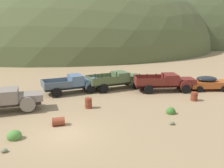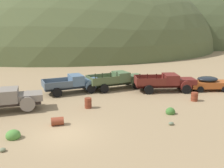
# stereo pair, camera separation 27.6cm
# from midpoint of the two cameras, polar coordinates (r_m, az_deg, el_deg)

# --- Properties ---
(ground_plane) EXTENTS (300.00, 300.00, 0.00)m
(ground_plane) POSITION_cam_midpoint_polar(r_m,az_deg,el_deg) (16.55, -11.06, -11.47)
(ground_plane) COLOR #937A56
(hill_far_right) EXTENTS (86.80, 80.67, 49.52)m
(hill_far_right) POSITION_cam_midpoint_polar(r_m,az_deg,el_deg) (83.21, -8.77, 8.37)
(hill_far_right) COLOR #4C5633
(hill_far_right) RESTS_ON ground
(hill_center) EXTENTS (94.86, 59.80, 49.82)m
(hill_center) POSITION_cam_midpoint_polar(r_m,az_deg,el_deg) (105.12, 16.28, 8.99)
(hill_center) COLOR #424C2D
(hill_center) RESTS_ON ground
(truck_primer_gray) EXTENTS (6.54, 2.75, 1.89)m
(truck_primer_gray) POSITION_cam_midpoint_polar(r_m,az_deg,el_deg) (21.91, -23.47, -3.34)
(truck_primer_gray) COLOR #3D322D
(truck_primer_gray) RESTS_ON ground
(truck_chalk_blue) EXTENTS (6.11, 3.25, 1.89)m
(truck_chalk_blue) POSITION_cam_midpoint_polar(r_m,az_deg,el_deg) (26.23, -8.93, 0.18)
(truck_chalk_blue) COLOR #262D39
(truck_chalk_blue) RESTS_ON ground
(truck_weathered_green) EXTENTS (6.77, 3.40, 2.16)m
(truck_weathered_green) POSITION_cam_midpoint_polar(r_m,az_deg,el_deg) (27.66, 1.46, 1.04)
(truck_weathered_green) COLOR #232B1B
(truck_weathered_green) RESTS_ON ground
(truck_oxblood) EXTENTS (6.76, 3.50, 2.16)m
(truck_oxblood) POSITION_cam_midpoint_polar(r_m,az_deg,el_deg) (27.10, 12.80, 0.46)
(truck_oxblood) COLOR black
(truck_oxblood) RESTS_ON ground
(car_oxide_orange) EXTENTS (4.78, 2.67, 1.57)m
(car_oxide_orange) POSITION_cam_midpoint_polar(r_m,az_deg,el_deg) (28.92, 21.61, 0.25)
(car_oxide_orange) COLOR #A34C1E
(car_oxide_orange) RESTS_ON ground
(oil_drum_foreground) EXTENTS (0.67, 0.67, 0.82)m
(oil_drum_foreground) POSITION_cam_midpoint_polar(r_m,az_deg,el_deg) (24.36, 18.34, -2.78)
(oil_drum_foreground) COLOR brown
(oil_drum_foreground) RESTS_ON ground
(oil_drum_spare) EXTENTS (0.88, 0.59, 0.59)m
(oil_drum_spare) POSITION_cam_midpoint_polar(r_m,az_deg,el_deg) (17.96, -12.85, -8.53)
(oil_drum_spare) COLOR brown
(oil_drum_spare) RESTS_ON ground
(oil_drum_by_truck) EXTENTS (0.64, 0.64, 0.90)m
(oil_drum_by_truck) POSITION_cam_midpoint_polar(r_m,az_deg,el_deg) (21.15, -5.90, -4.45)
(oil_drum_by_truck) COLOR brown
(oil_drum_by_truck) RESTS_ON ground
(bush_front_left) EXTENTS (0.81, 0.68, 0.70)m
(bush_front_left) POSITION_cam_midpoint_polar(r_m,az_deg,el_deg) (20.35, 13.24, -6.29)
(bush_front_left) COLOR #3D702D
(bush_front_left) RESTS_ON ground
(bush_near_barrel) EXTENTS (0.90, 0.81, 0.74)m
(bush_near_barrel) POSITION_cam_midpoint_polar(r_m,az_deg,el_deg) (16.81, -22.17, -11.17)
(bush_near_barrel) COLOR #4C8438
(bush_near_barrel) RESTS_ON ground
(rock_small) EXTENTS (0.37, 0.35, 0.22)m
(rock_small) POSITION_cam_midpoint_polar(r_m,az_deg,el_deg) (15.43, -24.39, -13.97)
(rock_small) COLOR #697052
(rock_small) RESTS_ON ground
(rock_flat) EXTENTS (0.40, 0.29, 0.24)m
(rock_flat) POSITION_cam_midpoint_polar(r_m,az_deg,el_deg) (18.17, 13.43, -8.91)
(rock_flat) COLOR #636F54
(rock_flat) RESTS_ON ground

